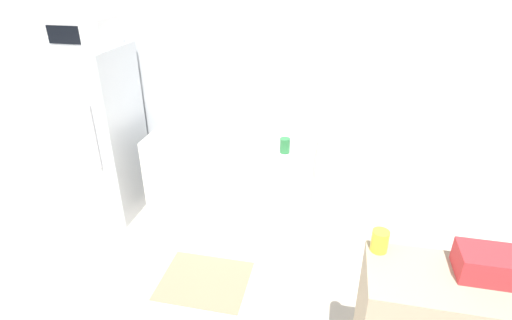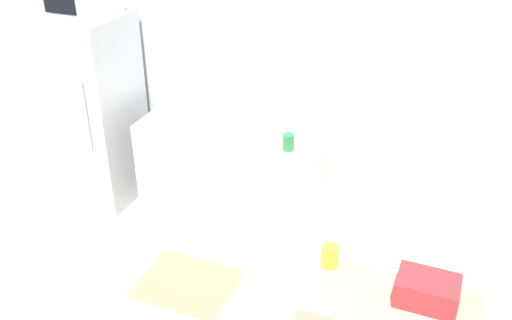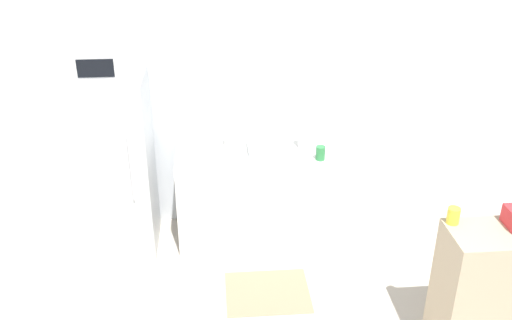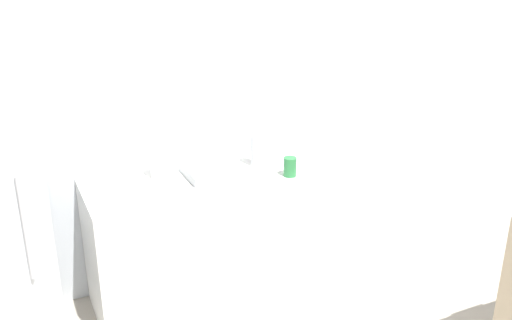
% 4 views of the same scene
% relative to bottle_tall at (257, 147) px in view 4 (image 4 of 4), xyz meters
% --- Properties ---
extents(wall_back, '(8.00, 0.06, 2.60)m').
position_rel_bottle_tall_xyz_m(wall_back, '(-0.55, 0.32, 0.29)').
color(wall_back, silver).
rests_on(wall_back, ground_plane).
extents(counter, '(1.51, 0.63, 0.88)m').
position_rel_bottle_tall_xyz_m(counter, '(-0.39, -0.04, -0.57)').
color(counter, silver).
rests_on(counter, ground_plane).
extents(sink_basin, '(0.37, 0.32, 0.06)m').
position_rel_bottle_tall_xyz_m(sink_basin, '(-0.32, -0.02, -0.10)').
color(sink_basin, '#9EA3A8').
rests_on(sink_basin, counter).
extents(bottle_tall, '(0.08, 0.08, 0.26)m').
position_rel_bottle_tall_xyz_m(bottle_tall, '(0.00, 0.00, 0.00)').
color(bottle_tall, silver).
rests_on(bottle_tall, counter).
extents(bottle_short, '(0.08, 0.08, 0.12)m').
position_rel_bottle_tall_xyz_m(bottle_short, '(0.12, -0.25, -0.07)').
color(bottle_short, '#2D7F42').
rests_on(bottle_short, counter).
extents(paper_towel_roll, '(0.11, 0.11, 0.22)m').
position_rel_bottle_tall_xyz_m(paper_towel_roll, '(-0.65, 0.08, -0.02)').
color(paper_towel_roll, white).
rests_on(paper_towel_roll, counter).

